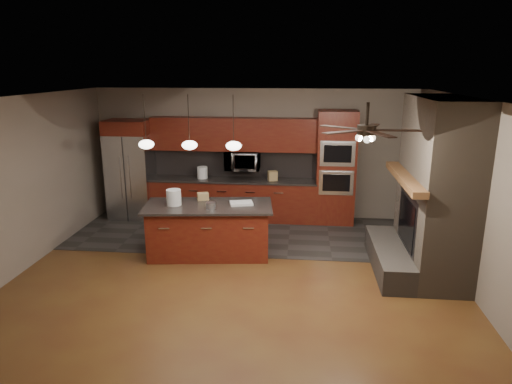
# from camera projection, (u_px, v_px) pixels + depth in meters

# --- Properties ---
(ground) EXTENTS (7.00, 7.00, 0.00)m
(ground) POSITION_uv_depth(u_px,v_px,m) (238.00, 272.00, 7.42)
(ground) COLOR brown
(ground) RESTS_ON ground
(ceiling) EXTENTS (7.00, 6.00, 0.02)m
(ceiling) POSITION_uv_depth(u_px,v_px,m) (236.00, 97.00, 6.68)
(ceiling) COLOR white
(ceiling) RESTS_ON back_wall
(back_wall) EXTENTS (7.00, 0.02, 2.80)m
(back_wall) POSITION_uv_depth(u_px,v_px,m) (256.00, 154.00, 9.93)
(back_wall) COLOR gray
(back_wall) RESTS_ON ground
(right_wall) EXTENTS (0.02, 6.00, 2.80)m
(right_wall) POSITION_uv_depth(u_px,v_px,m) (472.00, 196.00, 6.71)
(right_wall) COLOR gray
(right_wall) RESTS_ON ground
(left_wall) EXTENTS (0.02, 6.00, 2.80)m
(left_wall) POSITION_uv_depth(u_px,v_px,m) (24.00, 184.00, 7.40)
(left_wall) COLOR gray
(left_wall) RESTS_ON ground
(slate_tile_patch) EXTENTS (7.00, 2.40, 0.01)m
(slate_tile_patch) POSITION_uv_depth(u_px,v_px,m) (250.00, 233.00, 9.15)
(slate_tile_patch) COLOR #302C2B
(slate_tile_patch) RESTS_ON ground
(fireplace_column) EXTENTS (1.30, 2.10, 2.80)m
(fireplace_column) POSITION_uv_depth(u_px,v_px,m) (432.00, 194.00, 7.17)
(fireplace_column) COLOR brown
(fireplace_column) RESTS_ON ground
(back_cabinetry) EXTENTS (3.59, 0.64, 2.20)m
(back_cabinetry) POSITION_uv_depth(u_px,v_px,m) (233.00, 179.00, 9.87)
(back_cabinetry) COLOR #602311
(back_cabinetry) RESTS_ON ground
(oven_tower) EXTENTS (0.80, 0.63, 2.38)m
(oven_tower) POSITION_uv_depth(u_px,v_px,m) (336.00, 168.00, 9.53)
(oven_tower) COLOR #602311
(oven_tower) RESTS_ON ground
(microwave) EXTENTS (0.73, 0.41, 0.50)m
(microwave) POSITION_uv_depth(u_px,v_px,m) (242.00, 160.00, 9.75)
(microwave) COLOR silver
(microwave) RESTS_ON back_cabinetry
(refrigerator) EXTENTS (0.93, 0.75, 2.15)m
(refrigerator) POSITION_uv_depth(u_px,v_px,m) (131.00, 170.00, 9.92)
(refrigerator) COLOR silver
(refrigerator) RESTS_ON ground
(kitchen_island) EXTENTS (2.30, 1.25, 0.92)m
(kitchen_island) POSITION_uv_depth(u_px,v_px,m) (209.00, 230.00, 8.02)
(kitchen_island) COLOR #602311
(kitchen_island) RESTS_ON ground
(white_bucket) EXTENTS (0.26, 0.26, 0.27)m
(white_bucket) POSITION_uv_depth(u_px,v_px,m) (174.00, 197.00, 7.87)
(white_bucket) COLOR silver
(white_bucket) RESTS_ON kitchen_island
(paint_can) EXTENTS (0.16, 0.16, 0.11)m
(paint_can) POSITION_uv_depth(u_px,v_px,m) (211.00, 206.00, 7.67)
(paint_can) COLOR #BBBBC0
(paint_can) RESTS_ON kitchen_island
(paint_tray) EXTENTS (0.44, 0.36, 0.04)m
(paint_tray) POSITION_uv_depth(u_px,v_px,m) (241.00, 203.00, 7.94)
(paint_tray) COLOR silver
(paint_tray) RESTS_ON kitchen_island
(cardboard_box) EXTENTS (0.24, 0.20, 0.13)m
(cardboard_box) POSITION_uv_depth(u_px,v_px,m) (203.00, 196.00, 8.19)
(cardboard_box) COLOR #977B4D
(cardboard_box) RESTS_ON kitchen_island
(counter_bucket) EXTENTS (0.29, 0.29, 0.25)m
(counter_bucket) POSITION_uv_depth(u_px,v_px,m) (202.00, 173.00, 9.86)
(counter_bucket) COLOR white
(counter_bucket) RESTS_ON back_cabinetry
(counter_box) EXTENTS (0.22, 0.20, 0.21)m
(counter_box) POSITION_uv_depth(u_px,v_px,m) (273.00, 176.00, 9.67)
(counter_box) COLOR tan
(counter_box) RESTS_ON back_cabinetry
(pendant_left) EXTENTS (0.26, 0.26, 0.92)m
(pendant_left) POSITION_uv_depth(u_px,v_px,m) (146.00, 144.00, 7.74)
(pendant_left) COLOR black
(pendant_left) RESTS_ON ceiling
(pendant_center) EXTENTS (0.26, 0.26, 0.92)m
(pendant_center) POSITION_uv_depth(u_px,v_px,m) (190.00, 145.00, 7.66)
(pendant_center) COLOR black
(pendant_center) RESTS_ON ceiling
(pendant_right) EXTENTS (0.26, 0.26, 0.92)m
(pendant_right) POSITION_uv_depth(u_px,v_px,m) (234.00, 146.00, 7.59)
(pendant_right) COLOR black
(pendant_right) RESTS_ON ceiling
(ceiling_fan) EXTENTS (1.27, 1.33, 0.41)m
(ceiling_fan) POSITION_uv_depth(u_px,v_px,m) (366.00, 129.00, 5.83)
(ceiling_fan) COLOR black
(ceiling_fan) RESTS_ON ceiling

